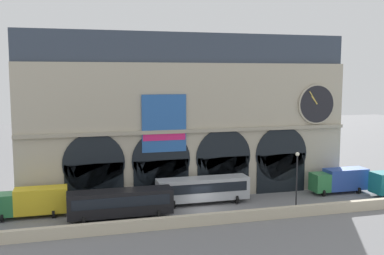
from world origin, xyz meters
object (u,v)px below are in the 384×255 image
at_px(box_truck_west, 32,201).
at_px(street_lamp_quayside, 297,175).
at_px(bus_midwest, 120,203).
at_px(box_truck_east, 339,180).
at_px(bus_center, 203,189).

height_order(box_truck_west, street_lamp_quayside, street_lamp_quayside).
bearing_deg(bus_midwest, box_truck_west, 160.08).
xyz_separation_m(box_truck_east, street_lamp_quayside, (-9.81, -6.61, 2.71)).
relative_size(bus_center, street_lamp_quayside, 1.59).
height_order(bus_center, street_lamp_quayside, street_lamp_quayside).
relative_size(box_truck_west, bus_midwest, 0.68).
relative_size(box_truck_west, box_truck_east, 1.00).
distance_m(box_truck_west, street_lamp_quayside, 28.73).
distance_m(bus_midwest, box_truck_east, 28.73).
xyz_separation_m(bus_center, street_lamp_quayside, (8.68, -6.63, 2.63)).
xyz_separation_m(box_truck_west, street_lamp_quayside, (27.79, -6.73, 2.71)).
height_order(box_truck_east, street_lamp_quayside, street_lamp_quayside).
bearing_deg(box_truck_east, bus_midwest, -173.69).
bearing_deg(bus_midwest, bus_center, 17.47).
relative_size(bus_center, box_truck_east, 1.47).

